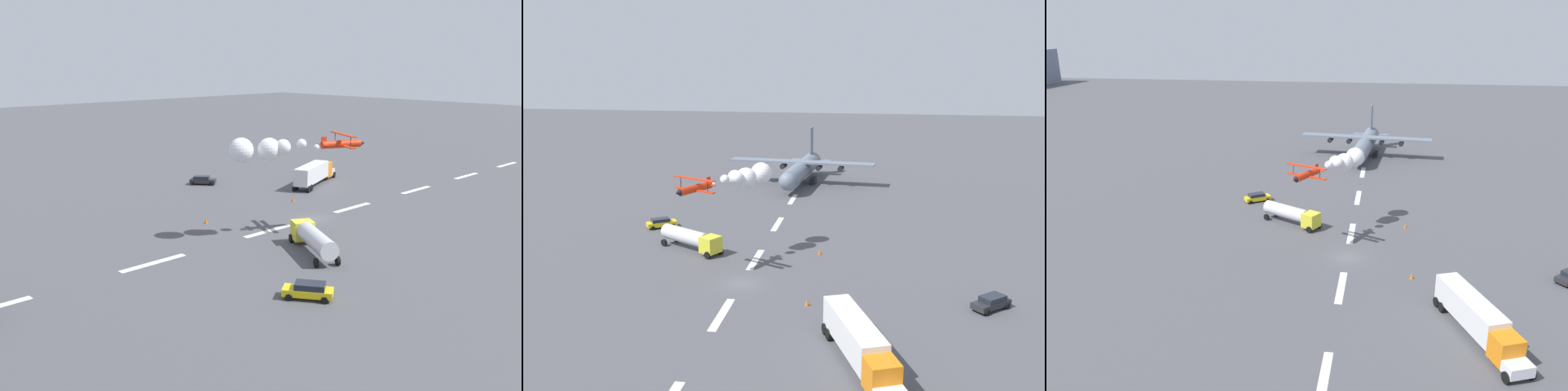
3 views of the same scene
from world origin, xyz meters
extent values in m
plane|color=#4C4C51|center=(0.00, 0.00, 0.00)|extent=(440.00, 440.00, 0.00)
cube|color=white|center=(-25.81, 0.00, 0.01)|extent=(8.00, 0.90, 0.01)
cube|color=white|center=(-8.60, 0.00, 0.01)|extent=(8.00, 0.90, 0.01)
cube|color=white|center=(8.60, 0.00, 0.01)|extent=(8.00, 0.90, 0.01)
cube|color=white|center=(25.81, 0.00, 0.01)|extent=(8.00, 0.90, 0.01)
cube|color=white|center=(43.01, 0.00, 0.01)|extent=(8.00, 0.90, 0.01)
cylinder|color=slate|center=(56.88, 0.17, 3.05)|extent=(24.59, 5.80, 3.70)
sphere|color=slate|center=(44.75, 1.22, 3.05)|extent=(3.52, 3.52, 3.52)
cube|color=slate|center=(56.88, 0.17, 4.72)|extent=(5.83, 30.74, 0.40)
cylinder|color=black|center=(57.21, 8.58, 3.82)|extent=(2.49, 1.30, 1.10)
cylinder|color=black|center=(56.82, 4.01, 3.82)|extent=(2.49, 1.30, 1.10)
cylinder|color=black|center=(56.15, -3.60, 3.82)|extent=(2.49, 1.30, 1.10)
cylinder|color=black|center=(55.76, -8.17, 3.82)|extent=(2.49, 1.30, 1.10)
cube|color=slate|center=(67.08, -0.71, 7.90)|extent=(2.82, 0.54, 6.00)
cube|color=slate|center=(67.08, -0.71, 3.35)|extent=(2.77, 9.14, 0.24)
cube|color=black|center=(57.68, -2.26, 0.60)|extent=(3.27, 1.27, 1.20)
cube|color=black|center=(58.08, 2.43, 0.60)|extent=(3.27, 1.27, 1.20)
cylinder|color=red|center=(1.78, 5.74, 10.99)|extent=(5.07, 3.06, 0.94)
cube|color=red|center=(1.60, 5.83, 10.84)|extent=(3.17, 5.80, 0.12)
cube|color=red|center=(1.60, 5.83, 12.20)|extent=(3.17, 5.80, 0.12)
cylinder|color=black|center=(0.68, 3.89, 11.52)|extent=(0.08, 0.08, 1.37)
cylinder|color=black|center=(2.52, 7.77, 11.52)|extent=(0.08, 0.08, 1.37)
cube|color=red|center=(3.88, 4.75, 11.44)|extent=(0.68, 0.39, 1.10)
cube|color=red|center=(3.88, 4.75, 11.04)|extent=(1.40, 2.06, 0.08)
cone|color=black|center=(-0.87, 7.00, 10.99)|extent=(0.98, 1.02, 0.80)
sphere|color=white|center=(4.93, 4.48, 10.77)|extent=(0.70, 0.70, 0.70)
sphere|color=white|center=(6.34, 3.34, 11.22)|extent=(1.19, 1.19, 1.19)
sphere|color=white|center=(8.49, 2.20, 11.05)|extent=(1.60, 1.60, 1.60)
sphere|color=white|center=(8.88, 2.68, 11.03)|extent=(1.86, 1.86, 1.86)
sphere|color=white|center=(9.96, 1.44, 10.71)|extent=(2.77, 2.77, 2.77)
sphere|color=white|center=(13.15, 0.03, 10.81)|extent=(2.92, 2.92, 2.92)
cube|color=silver|center=(-23.27, -17.11, 1.10)|extent=(2.41, 2.91, 1.10)
cube|color=orange|center=(-21.41, -16.37, 1.85)|extent=(3.16, 3.21, 2.60)
cube|color=silver|center=(-15.32, -13.94, 2.30)|extent=(10.88, 6.29, 2.80)
cylinder|color=black|center=(-22.99, -18.35, 0.55)|extent=(1.15, 0.73, 1.10)
cylinder|color=black|center=(-11.55, -13.78, 0.55)|extent=(1.15, 0.73, 1.10)
cylinder|color=black|center=(-10.44, -13.34, 0.55)|extent=(1.15, 0.73, 1.10)
cylinder|color=black|center=(-23.92, -16.02, 0.55)|extent=(1.15, 0.73, 1.10)
cylinder|color=black|center=(-12.48, -11.46, 0.55)|extent=(1.15, 0.73, 1.10)
cylinder|color=black|center=(-11.37, -11.01, 0.55)|extent=(1.15, 0.73, 1.10)
cube|color=yellow|center=(9.19, 6.29, 1.60)|extent=(3.17, 3.10, 2.20)
cylinder|color=silver|center=(11.68, 10.69, 1.85)|extent=(5.72, 7.91, 2.10)
cylinder|color=black|center=(9.94, 5.18, 0.50)|extent=(0.77, 1.03, 1.00)
cylinder|color=black|center=(14.28, 12.84, 0.50)|extent=(0.77, 1.03, 1.00)
cylinder|color=black|center=(7.85, 6.36, 0.50)|extent=(0.77, 1.03, 1.00)
cylinder|color=black|center=(12.19, 14.02, 0.50)|extent=(0.77, 1.03, 1.00)
cylinder|color=black|center=(-3.22, -26.16, 0.32)|extent=(0.58, 0.63, 0.64)
cube|color=yellow|center=(20.99, 17.67, 0.65)|extent=(4.06, 4.79, 0.65)
cube|color=#1E232D|center=(20.88, 17.83, 1.25)|extent=(2.91, 3.20, 0.55)
cylinder|color=black|center=(22.63, 16.85, 0.32)|extent=(0.54, 0.65, 0.64)
cylinder|color=black|center=(20.84, 19.50, 0.32)|extent=(0.54, 0.65, 0.64)
cylinder|color=black|center=(21.14, 15.84, 0.32)|extent=(0.54, 0.65, 0.64)
cylinder|color=black|center=(19.35, 18.48, 0.32)|extent=(0.54, 0.65, 0.64)
cone|color=orange|center=(-5.01, -8.51, 0.38)|extent=(0.44, 0.44, 0.75)
cone|color=orange|center=(12.14, -8.16, 0.38)|extent=(0.44, 0.44, 0.75)
camera|label=1|loc=(58.19, 50.35, 21.16)|focal=40.17mm
camera|label=2|loc=(-63.28, -15.33, 26.09)|focal=40.27mm
camera|label=3|loc=(-64.60, -4.43, 30.35)|focal=35.76mm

